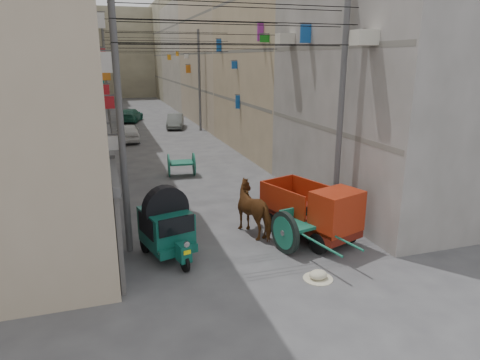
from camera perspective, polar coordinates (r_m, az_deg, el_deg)
name	(u,v)px	position (r m, az deg, el deg)	size (l,w,h in m)	color
ground	(325,345)	(9.79, 11.32, -20.76)	(140.00, 140.00, 0.00)	#414043
building_row_left	(49,50)	(41.09, -24.14, 15.52)	(8.00, 62.00, 14.00)	tan
building_row_right	(230,51)	(42.64, -1.35, 16.80)	(8.00, 62.00, 14.00)	#9F9995
end_cap_building	(125,54)	(72.89, -15.11, 15.95)	(22.00, 10.00, 13.00)	#B0A98A
shutters_left	(112,171)	(17.68, -16.73, 1.14)	(0.18, 14.40, 2.88)	#46464B
signboards	(167,96)	(28.81, -9.77, 10.98)	(8.22, 40.52, 5.67)	white
ac_units	(324,10)	(16.44, 11.08, 21.35)	(0.70, 6.55, 3.35)	beige
utility_poles	(179,92)	(24.18, -8.18, 11.50)	(7.40, 22.20, 8.00)	#525255
overhead_cables	(186,37)	(21.58, -7.24, 18.37)	(7.40, 22.52, 1.12)	black
auto_rickshaw	(167,225)	(13.06, -9.75, -5.95)	(1.75, 2.47, 1.68)	black
tonga_cart	(301,228)	(13.58, 8.15, -6.36)	(1.69, 3.10, 1.33)	black
mini_truck	(318,215)	(14.15, 10.32, -4.57)	(2.48, 3.67, 1.90)	black
second_cart	(181,164)	(21.94, -7.82, 2.14)	(1.42, 1.28, 1.18)	#155D46
feed_sack	(318,275)	(12.10, 10.38, -12.31)	(0.51, 0.41, 0.25)	beige
horse	(256,209)	(14.55, 2.20, -3.88)	(0.94, 2.07, 1.75)	brown
distant_car_white	(128,132)	(32.03, -14.71, 6.15)	(1.53, 3.81, 1.30)	white
distant_car_grey	(175,121)	(37.47, -8.62, 7.78)	(1.28, 3.67, 1.21)	#525754
distant_car_green	(130,115)	(42.13, -14.41, 8.36)	(1.73, 4.26, 1.23)	#226451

